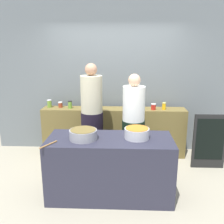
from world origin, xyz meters
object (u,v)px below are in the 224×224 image
cook_with_tongs (92,122)px  chalkboard_sign (209,141)px  preserve_jar_1 (60,105)px  preserve_jar_5 (99,104)px  preserve_jar_6 (153,107)px  preserve_jar_7 (164,106)px  preserve_jar_3 (85,105)px  cooking_pot_left (83,134)px  cook_in_cap (133,129)px  preserve_jar_4 (90,105)px  wooden_spoon (48,145)px  cooking_pot_center (137,133)px  preserve_jar_0 (49,104)px  preserve_jar_2 (70,105)px

cook_with_tongs → chalkboard_sign: (2.00, 0.04, -0.33)m
preserve_jar_1 → chalkboard_sign: bearing=-11.8°
preserve_jar_5 → cook_with_tongs: bearing=-96.0°
preserve_jar_6 → cook_with_tongs: bearing=-155.4°
preserve_jar_7 → chalkboard_sign: (0.72, -0.47, -0.50)m
preserve_jar_3 → chalkboard_sign: (2.20, -0.50, -0.50)m
cooking_pot_left → cook_in_cap: (0.70, 0.76, -0.18)m
preserve_jar_1 → preserve_jar_4: preserve_jar_4 is taller
preserve_jar_5 → cooking_pot_left: size_ratio=0.40×
cooking_pot_left → cook_in_cap: size_ratio=0.22×
chalkboard_sign → wooden_spoon: bearing=-154.2°
cooking_pot_left → chalkboard_sign: cooking_pot_left is taller
preserve_jar_4 → preserve_jar_6: 1.18m
preserve_jar_6 → chalkboard_sign: bearing=-26.1°
preserve_jar_3 → cooking_pot_left: preserve_jar_3 is taller
preserve_jar_6 → cooking_pot_center: 1.37m
preserve_jar_4 → preserve_jar_1: bearing=177.4°
preserve_jar_1 → wooden_spoon: 1.75m
preserve_jar_7 → cook_in_cap: cook_in_cap is taller
cooking_pot_left → cooking_pot_center: bearing=5.6°
preserve_jar_5 → cook_with_tongs: 0.63m
preserve_jar_7 → preserve_jar_0: bearing=177.7°
preserve_jar_2 → preserve_jar_7: 1.75m
preserve_jar_0 → preserve_jar_1: preserve_jar_0 is taller
preserve_jar_2 → preserve_jar_4: 0.38m
preserve_jar_0 → preserve_jar_2: size_ratio=1.02×
preserve_jar_7 → cook_with_tongs: bearing=-158.1°
preserve_jar_0 → preserve_jar_6: (1.97, -0.11, -0.02)m
preserve_jar_7 → cook_in_cap: size_ratio=0.08×
preserve_jar_3 → wooden_spoon: bearing=-97.4°
cook_in_cap → preserve_jar_5: bearing=130.3°
preserve_jar_2 → preserve_jar_7: (1.75, -0.02, -0.00)m
preserve_jar_2 → preserve_jar_6: bearing=-1.5°
cooking_pot_center → cook_in_cap: 0.71m
preserve_jar_6 → preserve_jar_3: bearing=177.7°
preserve_jar_2 → preserve_jar_7: bearing=-0.7°
preserve_jar_6 → cook_in_cap: 0.78m
preserve_jar_3 → chalkboard_sign: bearing=-12.8°
preserve_jar_6 → preserve_jar_7: (0.20, 0.02, 0.01)m
preserve_jar_3 → cook_in_cap: 1.14m
preserve_jar_2 → preserve_jar_3: (0.28, 0.01, -0.00)m
preserve_jar_1 → preserve_jar_6: size_ratio=0.92×
preserve_jar_4 → cook_with_tongs: 0.61m
cook_with_tongs → cook_in_cap: size_ratio=1.09×
wooden_spoon → preserve_jar_5: bearing=74.5°
preserve_jar_0 → preserve_jar_6: preserve_jar_0 is taller
preserve_jar_1 → cook_in_cap: cook_in_cap is taller
preserve_jar_0 → wooden_spoon: bearing=-74.6°
preserve_jar_4 → preserve_jar_3: bearing=-163.0°
preserve_jar_4 → preserve_jar_6: bearing=-4.0°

